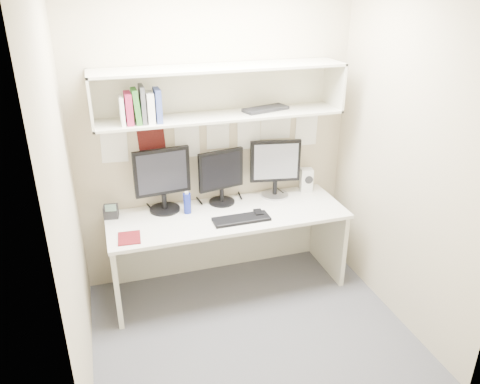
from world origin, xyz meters
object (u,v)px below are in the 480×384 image
object	(u,v)px
monitor_right	(275,167)
speaker	(306,180)
maroon_notebook	(129,238)
keyboard	(241,219)
monitor_center	(221,175)
desk_phone	(111,211)
monitor_left	(163,178)
desk	(228,250)

from	to	relation	value
monitor_right	speaker	world-z (taller)	monitor_right
speaker	maroon_notebook	distance (m)	1.72
monitor_right	keyboard	bearing A→B (deg)	-128.81
monitor_center	maroon_notebook	bearing A→B (deg)	-165.31
speaker	desk_phone	world-z (taller)	speaker
monitor_left	desk_phone	distance (m)	0.50
speaker	maroon_notebook	xyz separation A→B (m)	(-1.66, -0.43, -0.10)
monitor_right	speaker	size ratio (longest dim) A/B	2.44
maroon_notebook	desk_phone	xyz separation A→B (m)	(-0.11, 0.40, 0.05)
monitor_right	maroon_notebook	world-z (taller)	monitor_right
keyboard	speaker	distance (m)	0.86
monitor_left	keyboard	bearing A→B (deg)	-39.93
keyboard	desk_phone	size ratio (longest dim) A/B	3.33
monitor_right	maroon_notebook	bearing A→B (deg)	-152.88
monitor_left	maroon_notebook	distance (m)	0.61
maroon_notebook	desk_phone	bearing A→B (deg)	108.94
monitor_center	speaker	bearing A→B (deg)	-10.52
speaker	desk_phone	bearing A→B (deg)	-166.67
desk	speaker	size ratio (longest dim) A/B	9.35
maroon_notebook	speaker	bearing A→B (deg)	18.54
keyboard	speaker	xyz separation A→B (m)	(0.76, 0.40, 0.10)
maroon_notebook	monitor_right	bearing A→B (deg)	21.22
monitor_right	monitor_left	bearing A→B (deg)	-170.06
monitor_center	keyboard	bearing A→B (deg)	-92.27
monitor_left	desk	bearing A→B (deg)	-29.69
monitor_center	keyboard	world-z (taller)	monitor_center
monitor_left	desk_phone	world-z (taller)	monitor_left
monitor_left	desk_phone	size ratio (longest dim) A/B	3.92
desk_phone	maroon_notebook	bearing A→B (deg)	-67.06
maroon_notebook	monitor_center	bearing A→B (deg)	30.29
maroon_notebook	desk_phone	distance (m)	0.42
speaker	desk	bearing A→B (deg)	-151.76
monitor_left	speaker	size ratio (longest dim) A/B	2.56
desk	monitor_left	size ratio (longest dim) A/B	3.65
desk	maroon_notebook	distance (m)	0.93
monitor_center	maroon_notebook	xyz separation A→B (m)	(-0.84, -0.41, -0.26)
keyboard	speaker	size ratio (longest dim) A/B	2.18
monitor_center	keyboard	distance (m)	0.46
keyboard	maroon_notebook	size ratio (longest dim) A/B	2.29
desk	monitor_left	bearing A→B (deg)	156.20
keyboard	desk	bearing A→B (deg)	112.88
monitor_center	speaker	distance (m)	0.83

